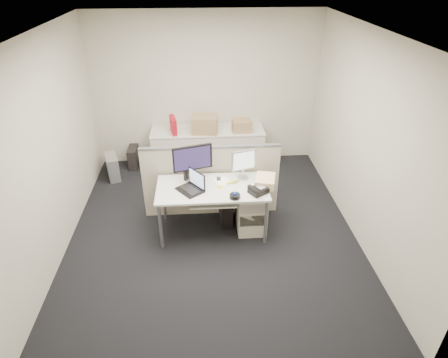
{
  "coord_description": "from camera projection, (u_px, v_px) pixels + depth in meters",
  "views": [
    {
      "loc": [
        -0.14,
        -4.27,
        3.41
      ],
      "look_at": [
        0.17,
        0.15,
        0.76
      ],
      "focal_mm": 30.0,
      "sensor_mm": 36.0,
      "label": 1
    }
  ],
  "objects": [
    {
      "name": "wall_left",
      "position": [
        49.0,
        151.0,
        4.61
      ],
      "size": [
        0.02,
        4.5,
        2.7
      ],
      "primitive_type": "cube",
      "color": "#B5B09C",
      "rests_on": "ground"
    },
    {
      "name": "pc_tower_spare_silver",
      "position": [
        113.0,
        167.0,
        6.6
      ],
      "size": [
        0.31,
        0.49,
        0.43
      ],
      "primitive_type": "cube",
      "rotation": [
        0.0,
        0.0,
        0.31
      ],
      "color": "#B7B7BC",
      "rests_on": "floor"
    },
    {
      "name": "paper_stack",
      "position": [
        223.0,
        182.0,
        5.15
      ],
      "size": [
        0.27,
        0.3,
        0.01
      ],
      "primitive_type": "cube",
      "rotation": [
        0.0,
        0.0,
        0.36
      ],
      "color": "white",
      "rests_on": "desk"
    },
    {
      "name": "wall_right",
      "position": [
        365.0,
        141.0,
        4.85
      ],
      "size": [
        0.02,
        4.5,
        2.7
      ],
      "primitive_type": "cube",
      "color": "#B5B09C",
      "rests_on": "ground"
    },
    {
      "name": "cardboard_box_left",
      "position": [
        205.0,
        125.0,
        6.51
      ],
      "size": [
        0.47,
        0.37,
        0.33
      ],
      "primitive_type": "cube",
      "rotation": [
        0.0,
        0.0,
        -0.1
      ],
      "color": "#A68253",
      "rests_on": "back_counter"
    },
    {
      "name": "cubicle_partition",
      "position": [
        211.0,
        182.0,
        5.52
      ],
      "size": [
        2.0,
        0.06,
        1.1
      ],
      "primitive_type": "cube",
      "color": "#A9A08D",
      "rests_on": "floor"
    },
    {
      "name": "keyboard_tray",
      "position": [
        213.0,
        201.0,
        4.95
      ],
      "size": [
        0.62,
        0.32,
        0.02
      ],
      "primitive_type": "cube",
      "color": "silver",
      "rests_on": "desk"
    },
    {
      "name": "travel_mug",
      "position": [
        186.0,
        175.0,
        5.17
      ],
      "size": [
        0.08,
        0.08,
        0.16
      ],
      "primitive_type": "cylinder",
      "rotation": [
        0.0,
        0.0,
        -0.13
      ],
      "color": "black",
      "rests_on": "desk"
    },
    {
      "name": "ceiling",
      "position": [
        209.0,
        33.0,
        4.03
      ],
      "size": [
        4.0,
        4.5,
        0.01
      ],
      "primitive_type": "cube",
      "color": "white",
      "rests_on": "ground"
    },
    {
      "name": "pc_tower_desk",
      "position": [
        226.0,
        211.0,
        5.5
      ],
      "size": [
        0.18,
        0.4,
        0.37
      ],
      "primitive_type": "cube",
      "rotation": [
        0.0,
        0.0,
        0.06
      ],
      "color": "black",
      "rests_on": "floor"
    },
    {
      "name": "pc_tower_spare_dark",
      "position": [
        134.0,
        157.0,
        6.98
      ],
      "size": [
        0.17,
        0.4,
        0.38
      ],
      "primitive_type": "cube",
      "rotation": [
        0.0,
        0.0,
        -0.01
      ],
      "color": "black",
      "rests_on": "floor"
    },
    {
      "name": "cellphone",
      "position": [
        219.0,
        179.0,
        5.22
      ],
      "size": [
        0.06,
        0.11,
        0.01
      ],
      "primitive_type": "cube",
      "rotation": [
        0.0,
        0.0,
        -0.03
      ],
      "color": "black",
      "rests_on": "desk"
    },
    {
      "name": "desk_phone",
      "position": [
        258.0,
        190.0,
        4.91
      ],
      "size": [
        0.29,
        0.28,
        0.07
      ],
      "primitive_type": "cube",
      "rotation": [
        0.0,
        0.0,
        0.56
      ],
      "color": "black",
      "rests_on": "desk"
    },
    {
      "name": "trackball",
      "position": [
        235.0,
        196.0,
        4.81
      ],
      "size": [
        0.18,
        0.18,
        0.05
      ],
      "primitive_type": "cylinder",
      "rotation": [
        0.0,
        0.0,
        0.33
      ],
      "color": "black",
      "rests_on": "desk"
    },
    {
      "name": "drawer_pedestal",
      "position": [
        251.0,
        208.0,
        5.33
      ],
      "size": [
        0.4,
        0.55,
        0.65
      ],
      "primitive_type": "cube",
      "color": "beige",
      "rests_on": "floor"
    },
    {
      "name": "wall_front",
      "position": [
        224.0,
        276.0,
        2.8
      ],
      "size": [
        4.0,
        0.02,
        2.7
      ],
      "primitive_type": "cube",
      "color": "#B5B09C",
      "rests_on": "ground"
    },
    {
      "name": "red_binder",
      "position": [
        173.0,
        126.0,
        6.5
      ],
      "size": [
        0.14,
        0.34,
        0.31
      ],
      "primitive_type": "cube",
      "rotation": [
        0.0,
        0.0,
        0.21
      ],
      "color": "#A30D1A",
      "rests_on": "back_counter"
    },
    {
      "name": "laptop",
      "position": [
        189.0,
        183.0,
        4.9
      ],
      "size": [
        0.41,
        0.42,
        0.25
      ],
      "primitive_type": "cube",
      "rotation": [
        0.0,
        0.0,
        -0.92
      ],
      "color": "black",
      "rests_on": "desk"
    },
    {
      "name": "monitor_main",
      "position": [
        193.0,
        164.0,
        5.04
      ],
      "size": [
        0.58,
        0.34,
        0.54
      ],
      "primitive_type": "cube",
      "rotation": [
        0.0,
        0.0,
        0.27
      ],
      "color": "black",
      "rests_on": "desk"
    },
    {
      "name": "desk",
      "position": [
        212.0,
        191.0,
        5.08
      ],
      "size": [
        1.5,
        0.75,
        0.73
      ],
      "color": "silver",
      "rests_on": "floor"
    },
    {
      "name": "keyboard",
      "position": [
        216.0,
        198.0,
        4.97
      ],
      "size": [
        0.43,
        0.28,
        0.02
      ],
      "primitive_type": "cube",
      "rotation": [
        0.0,
        0.0,
        -0.37
      ],
      "color": "black",
      "rests_on": "keyboard_tray"
    },
    {
      "name": "monitor_small",
      "position": [
        243.0,
        165.0,
        5.15
      ],
      "size": [
        0.38,
        0.26,
        0.42
      ],
      "primitive_type": "cube",
      "rotation": [
        0.0,
        0.0,
        0.27
      ],
      "color": "#B7B7BC",
      "rests_on": "desk"
    },
    {
      "name": "back_counter",
      "position": [
        208.0,
        149.0,
        6.89
      ],
      "size": [
        2.0,
        0.6,
        0.72
      ],
      "primitive_type": "cube",
      "color": "beige",
      "rests_on": "floor"
    },
    {
      "name": "banana",
      "position": [
        232.0,
        182.0,
        5.12
      ],
      "size": [
        0.2,
        0.14,
        0.04
      ],
      "primitive_type": "ellipsoid",
      "rotation": [
        0.0,
        0.0,
        0.49
      ],
      "color": "gold",
      "rests_on": "desk"
    },
    {
      "name": "floor",
      "position": [
        213.0,
        230.0,
        5.42
      ],
      "size": [
        4.0,
        4.5,
        0.01
      ],
      "primitive_type": "cube",
      "color": "black",
      "rests_on": "ground"
    },
    {
      "name": "sticky_pad",
      "position": [
        220.0,
        187.0,
        5.05
      ],
      "size": [
        0.09,
        0.09,
        0.01
      ],
      "primitive_type": "cube",
      "rotation": [
        0.0,
        0.0,
        -0.23
      ],
      "color": "gold",
      "rests_on": "desk"
    },
    {
      "name": "manila_folders",
      "position": [
        265.0,
        181.0,
        5.06
      ],
      "size": [
        0.33,
        0.38,
        0.12
      ],
      "primitive_type": "cube",
      "rotation": [
        0.0,
        0.0,
        -0.25
      ],
      "color": "#EDDB91",
      "rests_on": "desk"
    },
    {
      "name": "cardboard_box_right",
      "position": [
        242.0,
        126.0,
        6.57
      ],
      "size": [
        0.34,
        0.27,
        0.24
      ],
      "primitive_type": "cube",
      "rotation": [
        0.0,
        0.0,
        0.07
      ],
      "color": "#A68253",
      "rests_on": "back_counter"
    },
    {
      "name": "wall_back",
      "position": [
        206.0,
        91.0,
        6.65
      ],
      "size": [
        4.0,
        0.02,
        2.7
      ],
      "primitive_type": "cube",
      "color": "#B5B09C",
      "rests_on": "ground"
    }
  ]
}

